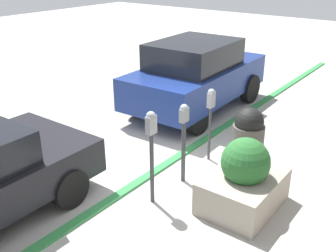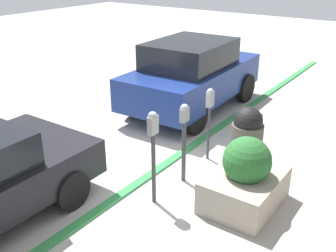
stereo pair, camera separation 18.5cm
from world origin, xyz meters
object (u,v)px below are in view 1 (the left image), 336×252
Objects in this scene: parking_meter_middle at (211,108)px; planter_box at (244,181)px; parked_car_middle at (196,75)px; trash_bin at (248,138)px; parking_meter_nearest at (151,141)px; parking_meter_second at (184,132)px.

parking_meter_middle is 1.67m from planter_box.
trash_bin is at bearing -130.93° from parked_car_middle.
parking_meter_middle is at bearing 50.80° from planter_box.
planter_box is 1.16× the size of trash_bin.
parking_meter_nearest is 2.09m from trash_bin.
parking_meter_second is (0.80, -0.03, -0.13)m from parking_meter_nearest.
trash_bin is at bearing -18.71° from parking_meter_nearest.
parking_meter_middle reaches higher than trash_bin.
parking_meter_middle reaches higher than planter_box.
parking_meter_nearest is at bearing -158.10° from parked_car_middle.
parking_meter_nearest reaches higher than planter_box.
parking_meter_middle is 0.85m from trash_bin.
parked_car_middle is (3.81, 1.70, -0.16)m from parking_meter_nearest.
parking_meter_nearest is at bearing 122.20° from planter_box.
parked_car_middle is at bearing 38.70° from parking_meter_middle.
trash_bin is (-1.89, -2.35, -0.33)m from parked_car_middle.
parking_meter_second is 0.34× the size of parked_car_middle.
parked_car_middle is at bearing 43.17° from planter_box.
parking_meter_second is at bearing -2.01° from parking_meter_nearest.
parking_meter_second is at bearing -152.31° from parked_car_middle.
parked_car_middle is 3.62× the size of trash_bin.
parking_meter_nearest is at bearing -178.99° from parking_meter_middle.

